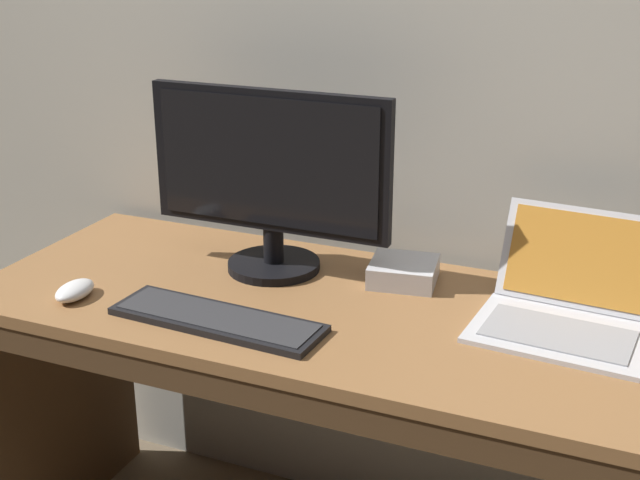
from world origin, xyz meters
The scene contains 6 objects.
desk centered at (0.00, -0.01, 0.56)m, with size 1.72×0.63×0.75m.
laptop_silver centered at (0.38, 0.10, 0.80)m, with size 0.35×0.34×0.20m.
external_monitor centered at (-0.28, 0.11, 0.97)m, with size 0.56×0.21×0.42m.
wired_keyboard centered at (-0.26, -0.17, 0.76)m, with size 0.45×0.16×0.02m.
computer_mouse centered at (-0.60, -0.18, 0.77)m, with size 0.06×0.11×0.03m, color white.
external_drive_box centered at (0.02, 0.17, 0.77)m, with size 0.14×0.14×0.05m, color silver.
Camera 1 is at (0.52, -1.50, 1.50)m, focal length 47.70 mm.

